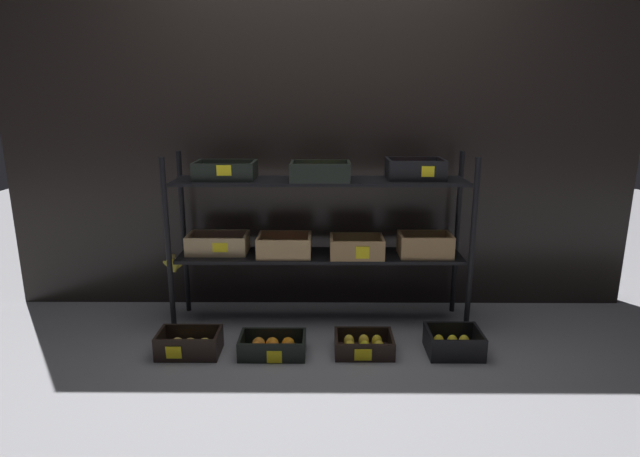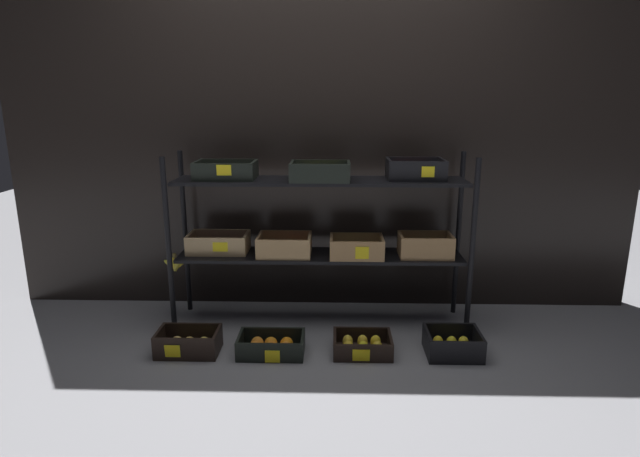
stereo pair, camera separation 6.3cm
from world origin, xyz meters
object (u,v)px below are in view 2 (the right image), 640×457
crate_ground_orange (271,346)px  crate_ground_lemon (362,346)px  display_rack (322,218)px  crate_ground_apple_gold (189,344)px  crate_ground_right_lemon (453,345)px

crate_ground_orange → crate_ground_lemon: bearing=2.6°
display_rack → crate_ground_lemon: 0.80m
display_rack → crate_ground_apple_gold: size_ratio=5.55×
crate_ground_orange → crate_ground_apple_gold: bearing=179.9°
crate_ground_orange → display_rack: bearing=57.6°
display_rack → crate_ground_orange: (-0.28, -0.44, -0.64)m
display_rack → crate_ground_lemon: bearing=-60.3°
display_rack → crate_ground_orange: size_ratio=5.18×
display_rack → crate_ground_orange: 0.83m
crate_ground_apple_gold → crate_ground_right_lemon: same height
crate_ground_apple_gold → crate_ground_right_lemon: (1.50, 0.02, 0.00)m
crate_ground_apple_gold → crate_ground_lemon: crate_ground_apple_gold is taller
display_rack → crate_ground_right_lemon: display_rack is taller
display_rack → crate_ground_apple_gold: bearing=-149.7°
crate_ground_orange → crate_ground_right_lemon: crate_ground_right_lemon is taller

